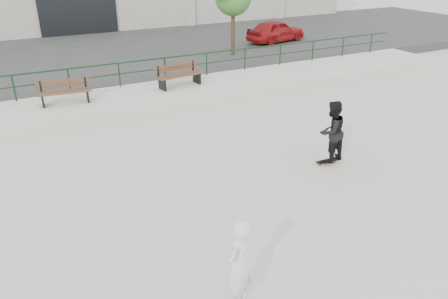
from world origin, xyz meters
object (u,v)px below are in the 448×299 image
skateboard (328,161)px  seated_skater (239,264)px  bench_right (179,75)px  bench_left (65,92)px  red_car (276,31)px  standing_skater (331,132)px

skateboard → seated_skater: (-5.09, -3.62, 0.79)m
skateboard → seated_skater: seated_skater is taller
bench_right → skateboard: 7.99m
bench_left → bench_right: size_ratio=0.94×
bench_right → red_car: 10.69m
seated_skater → red_car: bearing=-158.7°
bench_left → standing_skater: 9.84m
bench_right → standing_skater: (1.49, -7.80, 0.05)m
red_car → standing_skater: (-7.36, -13.79, -0.16)m
red_car → standing_skater: bearing=140.0°
skateboard → standing_skater: bearing=-43.7°
standing_skater → seated_skater: 6.25m
bench_left → seated_skater: seated_skater is taller
bench_left → seated_skater: (0.99, -11.36, -0.07)m
bench_left → standing_skater: size_ratio=1.06×
skateboard → bench_right: bearing=102.1°
red_car → seated_skater: red_car is taller
red_car → skateboard: bearing=140.0°
skateboard → standing_skater: (0.00, -0.00, 0.94)m
red_car → seated_skater: size_ratio=2.26×
bench_right → red_car: size_ratio=0.53×
red_car → seated_skater: (-12.45, -17.41, -0.30)m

